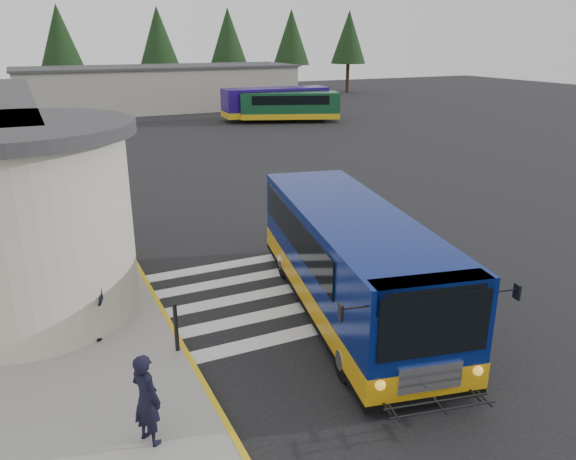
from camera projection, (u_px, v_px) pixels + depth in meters
name	position (u px, v px, depth m)	size (l,w,h in m)	color
ground	(290.00, 276.00, 16.89)	(140.00, 140.00, 0.00)	black
curb_strip	(128.00, 251.00, 18.65)	(0.12, 34.00, 0.16)	gold
crosswalk	(286.00, 289.00, 16.00)	(8.00, 5.35, 0.01)	silver
depot_building	(160.00, 88.00, 54.52)	(26.40, 8.40, 4.20)	gray
tree_line	(142.00, 37.00, 59.96)	(58.40, 4.40, 10.00)	black
transit_bus	(350.00, 265.00, 14.33)	(4.73, 9.92, 2.72)	navy
pedestrian_a	(146.00, 399.00, 9.52)	(0.62, 0.41, 1.70)	black
pedestrian_b	(89.00, 302.00, 12.80)	(0.92, 0.71, 1.89)	black
bollard	(176.00, 327.00, 12.43)	(0.09, 0.09, 1.16)	black
far_bus_a	(275.00, 102.00, 48.22)	(9.21, 3.11, 2.34)	#1D0864
far_bus_b	(290.00, 105.00, 47.01)	(8.50, 5.07, 2.12)	#124425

